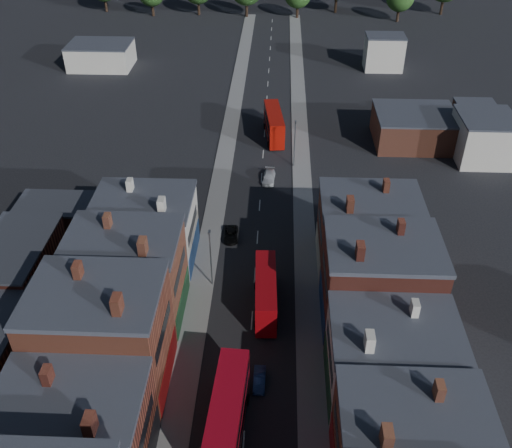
# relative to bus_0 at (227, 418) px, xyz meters

# --- Properties ---
(pavement_west) EXTENTS (3.00, 200.00, 0.12)m
(pavement_west) POSITION_rel_bus_0_xyz_m (-5.00, 41.17, -2.77)
(pavement_west) COLOR gray
(pavement_west) RESTS_ON ground
(pavement_east) EXTENTS (3.00, 200.00, 0.12)m
(pavement_east) POSITION_rel_bus_0_xyz_m (8.00, 41.17, -2.77)
(pavement_east) COLOR gray
(pavement_east) RESTS_ON ground
(lamp_post_2) EXTENTS (0.25, 0.70, 8.12)m
(lamp_post_2) POSITION_rel_bus_0_xyz_m (-3.70, 21.17, 1.87)
(lamp_post_2) COLOR slate
(lamp_post_2) RESTS_ON ground
(lamp_post_3) EXTENTS (0.25, 0.70, 8.12)m
(lamp_post_3) POSITION_rel_bus_0_xyz_m (6.70, 51.17, 1.87)
(lamp_post_3) COLOR slate
(lamp_post_3) RESTS_ON ground
(bus_0) EXTENTS (3.61, 12.30, 5.25)m
(bus_0) POSITION_rel_bus_0_xyz_m (0.00, 0.00, 0.00)
(bus_0) COLOR #A80919
(bus_0) RESTS_ON ground
(bus_1) EXTENTS (2.93, 10.50, 4.50)m
(bus_1) POSITION_rel_bus_0_xyz_m (3.00, 17.38, -0.41)
(bus_1) COLOR #A4090F
(bus_1) RESTS_ON ground
(bus_2) EXTENTS (3.97, 11.69, 4.95)m
(bus_2) POSITION_rel_bus_0_xyz_m (3.20, 61.62, -0.16)
(bus_2) COLOR #9B0F06
(bus_2) RESTS_ON ground
(car_1) EXTENTS (1.25, 3.48, 1.14)m
(car_1) POSITION_rel_bus_0_xyz_m (2.71, 6.28, -2.26)
(car_1) COLOR navy
(car_1) RESTS_ON ground
(car_2) EXTENTS (2.11, 4.21, 1.15)m
(car_2) POSITION_rel_bus_0_xyz_m (-2.14, 30.87, -2.26)
(car_2) COLOR black
(car_2) RESTS_ON ground
(car_3) EXTENTS (2.14, 4.69, 1.33)m
(car_3) POSITION_rel_bus_0_xyz_m (2.70, 46.36, -2.17)
(car_3) COLOR silver
(car_3) RESTS_ON ground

